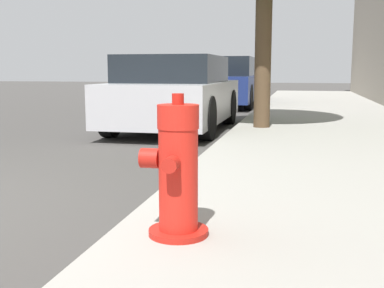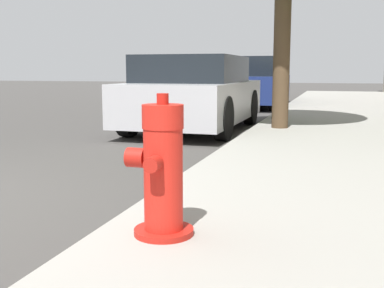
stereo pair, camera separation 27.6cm
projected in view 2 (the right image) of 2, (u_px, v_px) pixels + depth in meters
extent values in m
cube|color=#99968E|center=(381.00, 252.00, 2.73)|extent=(3.25, 40.00, 0.15)
cylinder|color=red|center=(164.00, 231.00, 2.80)|extent=(0.35, 0.35, 0.04)
cylinder|color=red|center=(163.00, 179.00, 2.75)|extent=(0.22, 0.22, 0.59)
cylinder|color=red|center=(163.00, 116.00, 2.70)|extent=(0.24, 0.24, 0.13)
cylinder|color=red|center=(163.00, 99.00, 2.68)|extent=(0.07, 0.07, 0.06)
cylinder|color=red|center=(153.00, 164.00, 2.58)|extent=(0.08, 0.09, 0.08)
cylinder|color=red|center=(172.00, 154.00, 2.88)|extent=(0.08, 0.09, 0.08)
cylinder|color=red|center=(136.00, 158.00, 2.78)|extent=(0.11, 0.11, 0.11)
cube|color=#B7B7BC|center=(195.00, 101.00, 8.86)|extent=(1.79, 3.91, 0.69)
cube|color=black|center=(193.00, 69.00, 8.63)|extent=(1.64, 2.15, 0.47)
cylinder|color=black|center=(175.00, 105.00, 10.27)|extent=(0.20, 0.70, 0.70)
cylinder|color=black|center=(250.00, 107.00, 9.80)|extent=(0.20, 0.70, 0.70)
cylinder|color=black|center=(128.00, 116.00, 7.98)|extent=(0.20, 0.70, 0.70)
cylinder|color=black|center=(223.00, 118.00, 7.51)|extent=(0.20, 0.70, 0.70)
cube|color=navy|center=(253.00, 88.00, 14.66)|extent=(1.78, 4.56, 0.73)
cube|color=black|center=(252.00, 67.00, 14.38)|extent=(1.64, 2.51, 0.56)
cylinder|color=black|center=(236.00, 92.00, 16.26)|extent=(0.20, 0.71, 0.71)
cylinder|color=black|center=(284.00, 93.00, 15.79)|extent=(0.20, 0.71, 0.71)
cylinder|color=black|center=(216.00, 97.00, 13.58)|extent=(0.20, 0.71, 0.71)
cylinder|color=black|center=(273.00, 98.00, 13.12)|extent=(0.20, 0.71, 0.71)
cylinder|color=brown|center=(282.00, 48.00, 7.78)|extent=(0.27, 0.27, 2.60)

